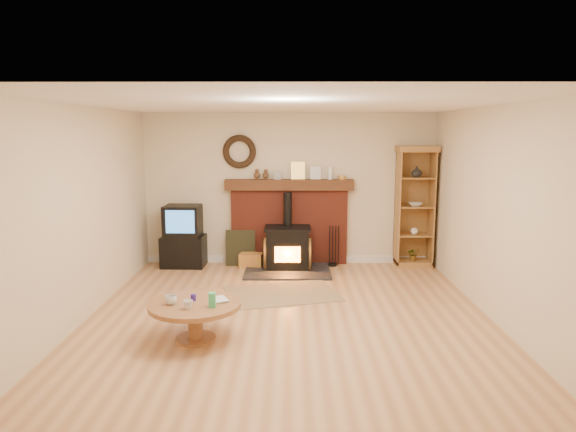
{
  "coord_description": "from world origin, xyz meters",
  "views": [
    {
      "loc": [
        0.03,
        -6.09,
        2.29
      ],
      "look_at": [
        -0.01,
        1.0,
        1.12
      ],
      "focal_mm": 32.0,
      "sensor_mm": 36.0,
      "label": 1
    }
  ],
  "objects_px": {
    "wood_stove": "(288,249)",
    "coffee_table": "(195,310)",
    "curio_cabinet": "(414,207)",
    "tv_unit": "(183,237)"
  },
  "relations": [
    {
      "from": "wood_stove",
      "to": "curio_cabinet",
      "type": "distance_m",
      "value": 2.28
    },
    {
      "from": "curio_cabinet",
      "to": "coffee_table",
      "type": "relative_size",
      "value": 2.02
    },
    {
      "from": "wood_stove",
      "to": "curio_cabinet",
      "type": "height_order",
      "value": "curio_cabinet"
    },
    {
      "from": "wood_stove",
      "to": "tv_unit",
      "type": "bearing_deg",
      "value": 173.74
    },
    {
      "from": "curio_cabinet",
      "to": "coffee_table",
      "type": "bearing_deg",
      "value": -134.13
    },
    {
      "from": "wood_stove",
      "to": "coffee_table",
      "type": "relative_size",
      "value": 1.37
    },
    {
      "from": "wood_stove",
      "to": "coffee_table",
      "type": "xyz_separation_m",
      "value": [
        -1.0,
        -2.97,
        0.0
      ]
    },
    {
      "from": "wood_stove",
      "to": "curio_cabinet",
      "type": "bearing_deg",
      "value": 7.49
    },
    {
      "from": "wood_stove",
      "to": "coffee_table",
      "type": "bearing_deg",
      "value": -108.66
    },
    {
      "from": "coffee_table",
      "to": "tv_unit",
      "type": "bearing_deg",
      "value": 103.78
    }
  ]
}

